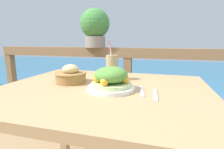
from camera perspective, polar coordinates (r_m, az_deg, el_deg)
patio_table at (r=0.97m, az=-3.18°, el=-9.89°), size 1.12×0.92×0.77m
railing_fence at (r=1.65m, az=5.13°, el=0.75°), size 2.80×0.08×0.95m
sea_backdrop at (r=4.20m, az=11.32°, el=-0.72°), size 12.00×4.00×0.34m
salad_plate at (r=0.88m, az=-0.33°, el=-1.82°), size 0.24×0.24×0.12m
drink_glass at (r=1.10m, az=0.17°, el=2.30°), size 0.08×0.08×0.25m
bread_basket at (r=1.07m, az=-13.32°, el=-0.26°), size 0.19×0.19×0.11m
potted_plant at (r=1.72m, az=-5.60°, el=15.36°), size 0.28×0.28×0.36m
fork at (r=0.88m, az=9.69°, el=-5.40°), size 0.05×0.18×0.00m
knife at (r=0.84m, az=14.04°, el=-6.29°), size 0.03×0.18×0.00m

